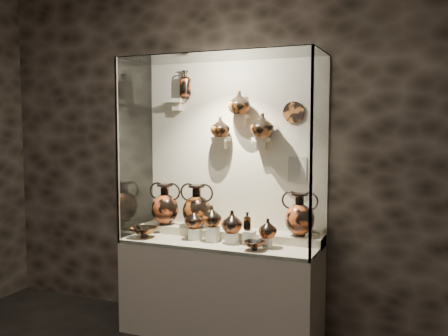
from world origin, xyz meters
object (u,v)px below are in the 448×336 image
Objects in this scene: amphora_mid at (197,206)px; kylix_right at (254,245)px; amphora_right at (299,214)px; lekythos_tall at (185,83)px; jug_b at (212,216)px; jug_c at (232,222)px; amphora_left at (165,204)px; ovoid_vase_b at (239,102)px; jug_a at (194,218)px; ovoid_vase_c at (262,125)px; kylix_left at (145,231)px; ovoid_vase_a at (220,127)px; jug_e at (268,228)px; lekythos_small at (247,220)px.

amphora_mid is 0.77m from kylix_right.
lekythos_tall reaches higher than amphora_right.
lekythos_tall reaches higher than jug_b.
jug_c is at bearing 129.05° from kylix_right.
amphora_left is at bearing 160.72° from amphora_mid.
lekythos_tall is 1.40× the size of ovoid_vase_b.
amphora_mid reaches higher than jug_a.
ovoid_vase_c is at bearing 63.99° from jug_c.
ovoid_vase_b is at bearing -4.02° from amphora_left.
amphora_left is 0.33m from amphora_mid.
lekythos_tall reaches higher than kylix_left.
jug_a is 0.59× the size of lekythos_tall.
amphora_right is 2.14× the size of jug_a.
ovoid_vase_a reaches higher than jug_c.
lekythos_tall reaches higher than jug_a.
jug_e is 0.18m from kylix_right.
jug_a is 0.17m from jug_b.
lekythos_tall is 0.54m from ovoid_vase_a.
amphora_mid is at bearing 175.03° from jug_e.
jug_b is 0.95× the size of jug_c.
jug_a is at bearing -32.75° from amphora_left.
kylix_left is at bearing -162.40° from amphora_mid.
amphora_right is at bearing -3.57° from ovoid_vase_b.
jug_b is at bearing -55.93° from amphora_mid.
amphora_left is 2.14× the size of jug_b.
kylix_right is 1.07× the size of ovoid_vase_b.
amphora_right is 2.11× the size of lekythos_small.
kylix_right is 1.62m from lekythos_tall.
jug_b is at bearing -124.08° from ovoid_vase_b.
ovoid_vase_b is at bearing 106.73° from kylix_right.
ovoid_vase_c is at bearing 90.84° from lekythos_small.
jug_a is 1.00m from ovoid_vase_c.
lekythos_tall reaches higher than amphora_mid.
ovoid_vase_b reaches higher than ovoid_vase_a.
jug_e is (0.51, -0.03, -0.06)m from jug_b.
jug_e is at bearing -21.57° from jug_b.
jug_c is at bearing -175.00° from amphora_right.
amphora_mid reaches higher than lekythos_small.
ovoid_vase_a reaches higher than kylix_right.
jug_b is 1.03× the size of lekythos_small.
lekythos_tall is at bearing 133.40° from kylix_right.
amphora_mid is at bearing 118.73° from jug_a.
ovoid_vase_a reaches higher than jug_a.
jug_b is 0.52m from jug_e.
amphora_right is at bearing 32.57° from jug_c.
amphora_right is at bearing 14.55° from ovoid_vase_c.
jug_b reaches higher than kylix_left.
jug_c is 0.92× the size of ovoid_vase_b.
lekythos_tall is (-1.10, 0.09, 1.13)m from amphora_right.
kylix_left is (-0.93, -0.11, -0.15)m from lekythos_small.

